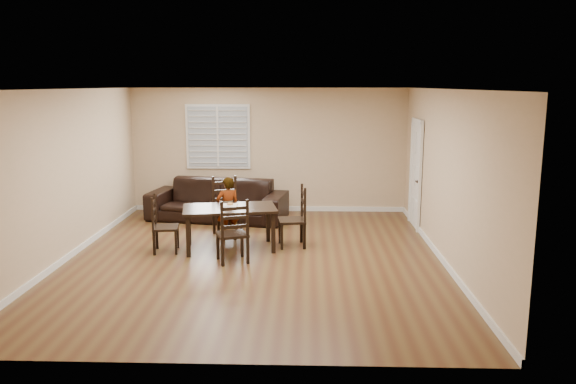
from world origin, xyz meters
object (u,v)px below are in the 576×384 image
(chair_far, at_px, (234,235))
(donut, at_px, (230,204))
(sofa, at_px, (218,200))
(chair_left, at_px, (159,226))
(chair_right, at_px, (299,219))
(dining_table, at_px, (230,212))
(chair_near, at_px, (226,208))
(child, at_px, (228,209))

(chair_far, bearing_deg, donut, -99.51)
(chair_far, height_order, donut, chair_far)
(sofa, bearing_deg, chair_far, -66.36)
(chair_far, height_order, chair_left, chair_far)
(chair_far, height_order, chair_right, chair_right)
(dining_table, bearing_deg, chair_near, 91.29)
(child, relative_size, donut, 10.39)
(child, relative_size, sofa, 0.41)
(chair_far, bearing_deg, chair_near, -98.23)
(chair_left, bearing_deg, chair_near, -46.82)
(child, xyz_separation_m, donut, (0.09, -0.38, 0.17))
(dining_table, bearing_deg, sofa, 93.57)
(chair_left, bearing_deg, chair_far, -122.24)
(chair_far, bearing_deg, dining_table, -98.15)
(child, distance_m, donut, 0.43)
(chair_far, distance_m, chair_left, 1.47)
(chair_far, xyz_separation_m, chair_right, (1.00, 1.03, 0.02))
(chair_right, bearing_deg, donut, -95.77)
(chair_far, bearing_deg, chair_right, -154.54)
(chair_right, bearing_deg, child, -112.46)
(chair_near, relative_size, sofa, 0.39)
(chair_left, height_order, child, child)
(donut, bearing_deg, chair_left, -161.10)
(chair_left, distance_m, chair_right, 2.38)
(chair_far, bearing_deg, child, -98.73)
(chair_near, height_order, donut, chair_near)
(dining_table, bearing_deg, chair_left, 179.75)
(dining_table, relative_size, chair_left, 1.74)
(chair_far, distance_m, chair_right, 1.44)
(donut, bearing_deg, chair_far, -79.04)
(dining_table, height_order, donut, donut)
(child, height_order, donut, child)
(chair_near, bearing_deg, chair_left, -149.21)
(chair_near, xyz_separation_m, chair_right, (1.39, -0.76, -0.01))
(chair_near, relative_size, chair_right, 1.02)
(chair_far, distance_m, sofa, 3.01)
(chair_far, xyz_separation_m, child, (-0.28, 1.36, 0.11))
(chair_right, distance_m, sofa, 2.56)
(chair_left, height_order, sofa, chair_left)
(donut, height_order, sofa, sofa)
(donut, relative_size, sofa, 0.04)
(chair_right, bearing_deg, chair_far, -51.96)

